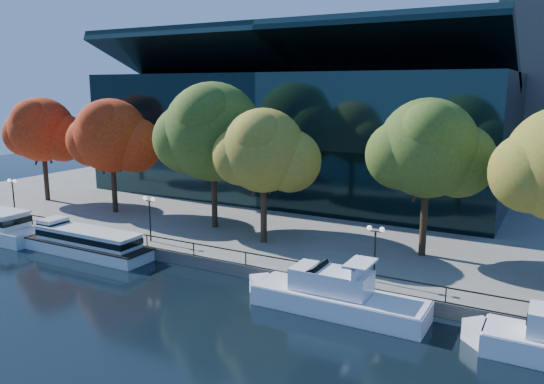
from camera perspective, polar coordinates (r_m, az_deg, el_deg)
The scene contains 14 objects.
ground at distance 42.06m, azimuth -11.07°, elevation -9.12°, with size 160.00×160.00×0.00m, color black.
promenade at distance 72.53m, azimuth 7.60°, elevation 0.06°, with size 90.00×67.08×1.00m.
railing at distance 43.84m, azimuth -8.44°, elevation -5.50°, with size 88.20×0.08×0.99m.
convention_building at distance 68.80m, azimuth 3.25°, elevation 6.27°, with size 50.00×24.57×21.43m.
tour_boat at distance 49.77m, azimuth -19.77°, elevation -4.94°, with size 14.55×3.25×2.76m.
cruiser_near at distance 35.54m, azimuth 6.44°, elevation -10.89°, with size 12.70×3.27×3.68m.
tree_0 at distance 68.40m, azimuth -23.45°, elevation 6.03°, with size 9.46×7.76×12.29m.
tree_1 at distance 59.16m, azimuth -16.84°, elevation 5.65°, with size 9.82×8.05×12.29m.
tree_2 at distance 50.54m, azimuth -6.23°, elevation 6.21°, with size 11.72×9.61×13.98m.
tree_3 at distance 45.33m, azimuth -0.79°, elevation 4.27°, with size 9.05×7.42×11.76m.
tree_4 at distance 43.38m, azimuth 16.60°, elevation 4.30°, with size 9.81×8.04×12.69m.
lamp_0 at distance 61.67m, azimuth -26.11°, elevation 0.30°, with size 1.26×0.36×4.03m.
lamp_1 at distance 47.79m, azimuth -13.04°, elevation -1.74°, with size 1.26×0.36×4.03m.
lamp_2 at distance 37.66m, azimuth 11.04°, elevation -5.17°, with size 1.26×0.36×4.03m.
Camera 1 is at (25.65, -30.00, 14.53)m, focal length 35.00 mm.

